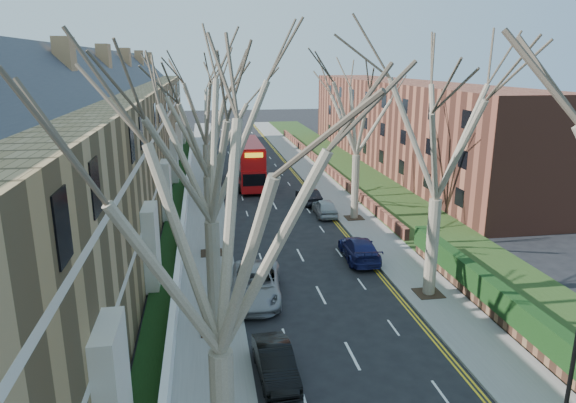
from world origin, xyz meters
name	(u,v)px	position (x,y,z in m)	size (l,w,h in m)	color
ground	(375,400)	(0.00, 0.00, 0.00)	(240.00, 240.00, 0.00)	black
pavement_left	(204,178)	(-6.00, 39.00, 0.06)	(3.00, 102.00, 0.12)	slate
pavement_right	(313,174)	(6.00, 39.00, 0.06)	(3.00, 102.00, 0.12)	slate
terrace_left	(114,140)	(-13.65, 31.00, 5.53)	(9.70, 78.00, 13.60)	olive
flats_right	(400,124)	(17.46, 43.00, 4.98)	(13.97, 54.00, 10.00)	brown
wall_hedge_right	(533,329)	(7.70, 2.00, 1.12)	(0.70, 24.00, 1.80)	brown
front_wall_left	(187,191)	(-7.65, 31.00, 0.62)	(0.30, 78.00, 1.00)	white
grass_verge_right	(352,172)	(10.50, 39.00, 0.15)	(6.00, 102.00, 0.06)	#203714
tree_left_near	(215,205)	(-5.70, -4.00, 8.93)	(9.80, 9.80, 13.73)	#6D614E
tree_left_mid	(208,127)	(-5.70, 6.00, 9.56)	(10.50, 10.50, 14.71)	#6D614E
tree_left_far	(206,112)	(-5.70, 16.00, 9.24)	(10.15, 10.15, 14.22)	#6D614E
tree_left_dist	(204,94)	(-5.70, 28.00, 9.56)	(10.50, 10.50, 14.71)	#6D614E
tree_right_mid	(442,117)	(5.70, 8.00, 9.56)	(10.50, 10.50, 14.71)	#6D614E
tree_right_far	(358,102)	(5.70, 22.00, 9.24)	(10.15, 10.15, 14.22)	#6D614E
double_decker_bus	(249,164)	(-1.45, 35.24, 2.14)	(2.68, 10.36, 4.35)	#A40B0D
car_left_mid	(275,363)	(-3.46, 2.02, 0.65)	(1.37, 3.94, 1.30)	black
car_left_far	(256,284)	(-3.50, 9.26, 0.80)	(2.66, 5.77, 1.60)	gray
car_right_near	(359,249)	(3.57, 13.69, 0.71)	(1.99, 4.89, 1.42)	#161A4F
car_right_mid	(325,207)	(3.63, 23.45, 0.69)	(1.63, 4.05, 1.38)	#9DA1A5
car_right_far	(309,196)	(3.09, 27.39, 0.65)	(1.38, 3.95, 1.30)	black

